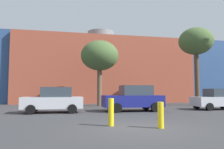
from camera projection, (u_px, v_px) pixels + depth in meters
name	position (u px, v px, depth m)	size (l,w,h in m)	color
ground_plane	(139.00, 128.00, 8.96)	(200.00, 200.00, 0.00)	#38383A
building_backdrop	(101.00, 72.00, 33.29)	(37.25, 13.23, 10.41)	#9E4733
parked_car_1	(54.00, 100.00, 15.19)	(4.02, 1.98, 1.74)	silver
parked_car_2	(133.00, 98.00, 16.38)	(4.36, 2.14, 1.89)	navy
parked_car_3	(217.00, 99.00, 17.84)	(3.84, 1.89, 1.66)	silver
bare_tree_0	(100.00, 56.00, 22.47)	(3.80, 3.80, 6.58)	brown
bare_tree_1	(196.00, 42.00, 23.78)	(3.62, 3.62, 8.26)	brown
bollard_yellow_0	(161.00, 115.00, 8.84)	(0.24, 0.24, 1.04)	yellow
bollard_yellow_1	(111.00, 112.00, 9.40)	(0.24, 0.24, 1.17)	yellow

